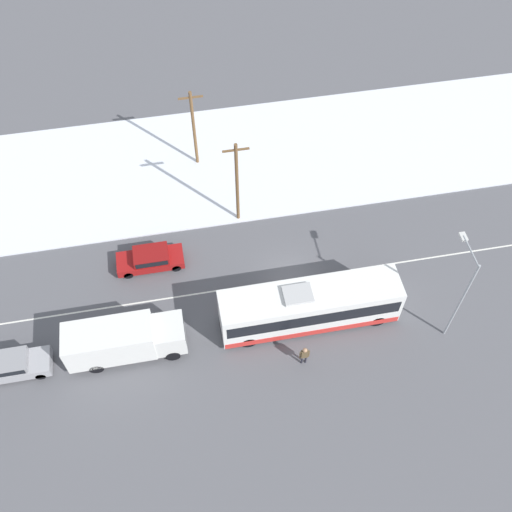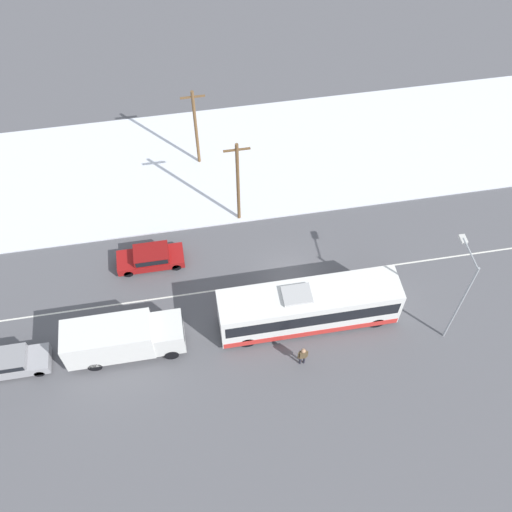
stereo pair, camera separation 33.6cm
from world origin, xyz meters
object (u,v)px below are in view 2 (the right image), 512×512
Objects in this scene: city_bus at (309,307)px; utility_pole_roadside at (238,182)px; pedestrian_at_stop at (303,355)px; box_truck at (121,338)px; streetlamp at (461,289)px; utility_pole_snowlot at (196,127)px; parked_car_near_truck at (9,362)px; sedan_car at (151,257)px.

utility_pole_roadside is at bearing 108.20° from city_bus.
pedestrian_at_stop is at bearing -108.42° from city_bus.
city_bus is 1.57× the size of box_truck.
utility_pole_roadside is at bearing 135.28° from streetlamp.
pedestrian_at_stop is at bearing -80.31° from utility_pole_roadside.
streetlamp is at bearing -52.07° from utility_pole_snowlot.
utility_pole_roadside reaches higher than city_bus.
parked_car_near_truck is 0.67× the size of utility_pole_snowlot.
city_bus is 11.88m from box_truck.
streetlamp is 1.03× the size of utility_pole_roadside.
pedestrian_at_stop is at bearing -8.58° from parked_car_near_truck.
utility_pole_roadside is at bearing 31.31° from parked_car_near_truck.
pedestrian_at_stop is 0.23× the size of streetlamp.
utility_pole_snowlot is at bearing 67.62° from box_truck.
sedan_car is 12.76m from pedestrian_at_stop.
box_truck is 11.25m from pedestrian_at_stop.
parked_car_near_truck is 18.11m from pedestrian_at_stop.
utility_pole_roadside is at bearing -70.23° from utility_pole_snowlot.
box_truck is 0.95× the size of streetlamp.
sedan_car is 0.66× the size of utility_pole_snowlot.
pedestrian_at_stop is 0.24× the size of utility_pole_roadside.
utility_pole_roadside is (8.79, 9.56, 2.33)m from box_truck.
box_truck is 1.04× the size of utility_pole_snowlot.
city_bus is 9.29m from streetlamp.
utility_pole_snowlot is at bearing 109.77° from utility_pole_roadside.
utility_pole_roadside is 6.69m from utility_pole_snowlot.
sedan_car is 0.62× the size of utility_pole_roadside.
streetlamp is (20.38, -1.92, 3.23)m from box_truck.
streetlamp is at bearing -44.72° from utility_pole_roadside.
city_bus is at bearing -71.80° from utility_pole_roadside.
parked_car_near_truck is at bearing -179.28° from city_bus.
utility_pole_snowlot is at bearing 108.84° from city_bus.
utility_pole_roadside reaches higher than pedestrian_at_stop.
sedan_car is 11.25m from parked_car_near_truck.
pedestrian_at_stop is at bearing -14.20° from box_truck.
pedestrian_at_stop is at bearing -174.93° from streetlamp.
sedan_car is (-9.75, 6.33, -0.95)m from city_bus.
utility_pole_roadside reaches higher than parked_car_near_truck.
sedan_car is 0.60× the size of streetlamp.
utility_pole_roadside is 1.07× the size of utility_pole_snowlot.
sedan_car is at bearing -115.23° from utility_pole_snowlot.
utility_pole_snowlot is (-13.85, 17.77, -1.13)m from streetlamp.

